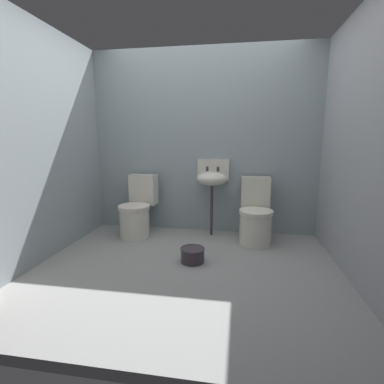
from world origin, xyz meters
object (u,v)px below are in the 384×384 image
(toilet_right, at_px, (255,216))
(sink, at_px, (212,178))
(toilet_left, at_px, (137,211))
(bucket, at_px, (193,255))

(toilet_right, bearing_deg, sink, -18.63)
(sink, bearing_deg, toilet_right, -18.73)
(toilet_left, distance_m, bucket, 1.15)
(toilet_left, height_order, sink, sink)
(sink, bearing_deg, toilet_left, -168.92)
(toilet_right, relative_size, bucket, 3.04)
(toilet_right, relative_size, sink, 0.79)
(toilet_left, distance_m, toilet_right, 1.51)
(toilet_left, xyz_separation_m, toilet_right, (1.51, -0.00, 0.00))
(bucket, bearing_deg, toilet_right, 47.70)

